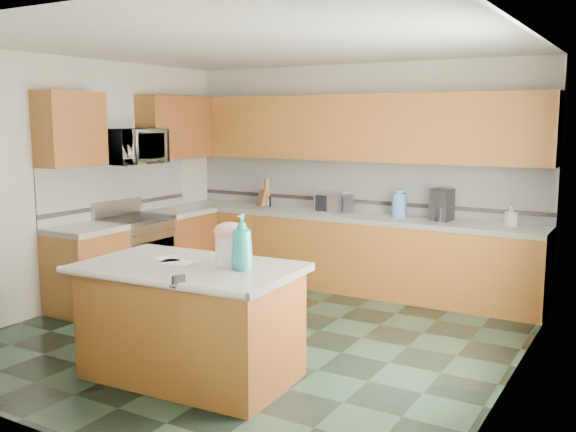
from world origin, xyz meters
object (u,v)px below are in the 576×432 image
Objects in this scene: treat_jar at (230,251)px; soap_bottle_island at (242,242)px; island_base at (191,325)px; toaster_oven at (334,203)px; coffee_maker at (442,205)px; knife_block at (263,198)px; island_top at (190,268)px.

soap_bottle_island is (0.15, -0.05, 0.10)m from treat_jar.
island_base is 3.93× the size of toaster_oven.
knife_block is at bearing -172.28° from coffee_maker.
island_base is at bearing -67.52° from toaster_oven.
soap_bottle_island reaches higher than toaster_oven.
knife_block is (-1.62, 3.02, -0.01)m from treat_jar.
coffee_maker reaches higher than island_base.
island_base is 3.44m from knife_block.
toaster_oven is (-0.29, 3.12, 0.15)m from island_top.
coffee_maker is (1.33, 0.03, 0.06)m from toaster_oven.
toaster_oven is (-0.60, 3.02, 0.00)m from treat_jar.
soap_bottle_island is at bearing -59.08° from toaster_oven.
soap_bottle_island is at bearing 3.35° from island_base.
island_top is at bearing 172.32° from soap_bottle_island.
island_base is 6.80× the size of treat_jar.
toaster_oven is at bearing 107.17° from treat_jar.
soap_bottle_island is 1.20× the size of coffee_maker.
treat_jar is 3.13m from coffee_maker.
soap_bottle_island is (0.46, 0.05, 0.70)m from island_base.
island_top is at bearing -101.21° from coffee_maker.
island_top is 7.23× the size of treat_jar.
treat_jar is (0.31, 0.11, 0.15)m from island_top.
island_base is 7.41× the size of knife_block.
knife_block is at bearing 105.84° from soap_bottle_island.
coffee_maker is at bearing 18.39° from toaster_oven.
soap_bottle_island reaches higher than island_base.
island_top is (0.00, 0.00, 0.46)m from island_base.
coffee_maker is (0.58, 3.10, -0.03)m from soap_bottle_island.
toaster_oven is at bearing 92.29° from island_base.
treat_jar is 0.55× the size of soap_bottle_island.
knife_block is 0.60× the size of coffee_maker.
treat_jar is 3.42m from knife_block.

